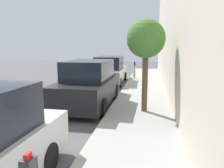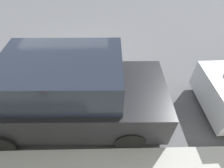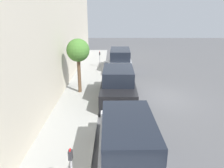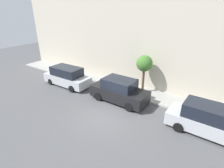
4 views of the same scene
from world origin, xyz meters
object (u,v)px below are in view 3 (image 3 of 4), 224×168
at_px(parking_meter_near, 100,58).
at_px(street_tree, 78,51).
at_px(parking_meter_far, 71,165).
at_px(parked_minivan_third, 128,146).
at_px(parked_minivan_nearest, 120,60).
at_px(parked_suv_second, 118,85).

relative_size(parking_meter_near, street_tree, 0.42).
height_order(parking_meter_near, parking_meter_far, parking_meter_near).
bearing_deg(parked_minivan_third, parking_meter_near, -82.83).
relative_size(parked_minivan_nearest, street_tree, 1.45).
distance_m(parked_minivan_third, parking_meter_far, 1.96).
relative_size(parked_minivan_third, parking_meter_near, 3.44).
bearing_deg(parked_minivan_third, parked_minivan_nearest, -90.60).
bearing_deg(parking_meter_far, parked_minivan_third, -149.81).
height_order(parked_minivan_nearest, street_tree, street_tree).
distance_m(parking_meter_far, street_tree, 8.27).
bearing_deg(street_tree, parking_meter_near, -98.22).
distance_m(parked_suv_second, parked_minivan_third, 6.06).
height_order(parked_suv_second, street_tree, street_tree).
relative_size(parked_minivan_nearest, parked_suv_second, 1.02).
bearing_deg(parked_minivan_nearest, parked_minivan_third, 89.40).
bearing_deg(parking_meter_near, street_tree, 81.78).
xyz_separation_m(parked_suv_second, parking_meter_far, (1.50, 7.04, 0.06)).
relative_size(parked_minivan_nearest, parking_meter_far, 3.62).
xyz_separation_m(parked_minivan_third, parking_meter_far, (1.69, 0.98, 0.07)).
xyz_separation_m(parked_minivan_nearest, parked_minivan_third, (0.13, 12.79, -0.00)).
height_order(parked_minivan_third, parking_meter_far, parked_minivan_third).
xyz_separation_m(parking_meter_near, street_tree, (0.92, 6.40, 1.76)).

